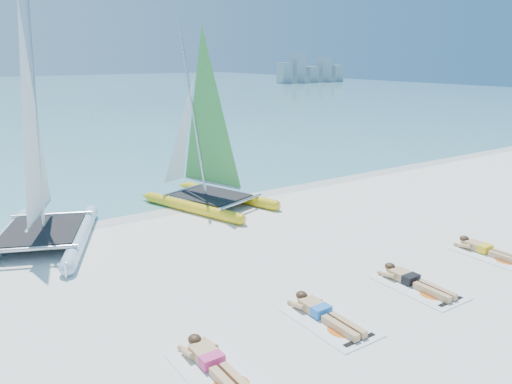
# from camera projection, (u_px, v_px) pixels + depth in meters

# --- Properties ---
(ground) EXTENTS (140.00, 140.00, 0.00)m
(ground) POSITION_uv_depth(u_px,v_px,m) (258.00, 269.00, 11.36)
(ground) COLOR white
(ground) RESTS_ON ground
(wet_sand_strip) EXTENTS (140.00, 1.40, 0.01)m
(wet_sand_strip) POSITION_uv_depth(u_px,v_px,m) (160.00, 210.00, 15.75)
(wet_sand_strip) COLOR silver
(wet_sand_strip) RESTS_ON ground
(distant_skyline) EXTENTS (14.00, 2.00, 5.00)m
(distant_skyline) POSITION_uv_depth(u_px,v_px,m) (310.00, 71.00, 89.41)
(distant_skyline) COLOR #9297A0
(distant_skyline) RESTS_ON ground
(catamaran_blue) EXTENTS (3.94, 5.22, 6.43)m
(catamaran_blue) POSITION_uv_depth(u_px,v_px,m) (36.00, 171.00, 12.44)
(catamaran_blue) COLOR #BCDAF8
(catamaran_blue) RESTS_ON ground
(catamaran_yellow) EXTENTS (3.33, 4.76, 5.91)m
(catamaran_yellow) POSITION_uv_depth(u_px,v_px,m) (200.00, 148.00, 15.89)
(catamaran_yellow) COLOR yellow
(catamaran_yellow) RESTS_ON ground
(towel_a) EXTENTS (1.00, 1.85, 0.02)m
(towel_a) POSITION_uv_depth(u_px,v_px,m) (220.00, 374.00, 7.60)
(towel_a) COLOR white
(towel_a) RESTS_ON ground
(sunbather_a) EXTENTS (0.37, 1.73, 0.26)m
(sunbather_a) POSITION_uv_depth(u_px,v_px,m) (213.00, 362.00, 7.72)
(sunbather_a) COLOR tan
(sunbather_a) RESTS_ON towel_a
(towel_b) EXTENTS (1.00, 1.85, 0.02)m
(towel_b) POSITION_uv_depth(u_px,v_px,m) (329.00, 322.00, 9.11)
(towel_b) COLOR white
(towel_b) RESTS_ON ground
(sunbather_b) EXTENTS (0.37, 1.73, 0.26)m
(sunbather_b) POSITION_uv_depth(u_px,v_px,m) (323.00, 312.00, 9.23)
(sunbather_b) COLOR tan
(sunbather_b) RESTS_ON towel_b
(towel_c) EXTENTS (1.00, 1.85, 0.02)m
(towel_c) POSITION_uv_depth(u_px,v_px,m) (419.00, 288.00, 10.43)
(towel_c) COLOR white
(towel_c) RESTS_ON ground
(sunbather_c) EXTENTS (0.37, 1.73, 0.26)m
(sunbather_c) POSITION_uv_depth(u_px,v_px,m) (412.00, 280.00, 10.56)
(sunbather_c) COLOR tan
(sunbather_c) RESTS_ON towel_c
(towel_d) EXTENTS (1.00, 1.85, 0.02)m
(towel_d) POSITION_uv_depth(u_px,v_px,m) (493.00, 256.00, 12.09)
(towel_d) COLOR white
(towel_d) RESTS_ON ground
(sunbather_d) EXTENTS (0.37, 1.73, 0.26)m
(sunbather_d) POSITION_uv_depth(u_px,v_px,m) (487.00, 249.00, 12.22)
(sunbather_d) COLOR tan
(sunbather_d) RESTS_ON towel_d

